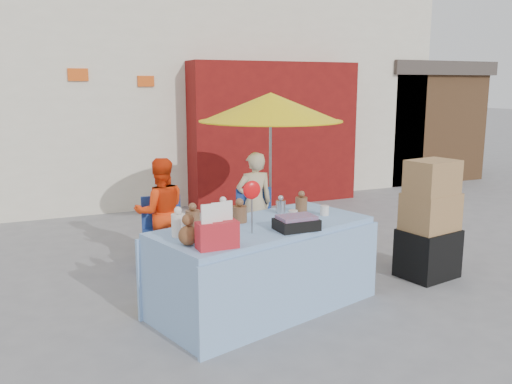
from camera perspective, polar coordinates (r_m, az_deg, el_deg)
name	(u,v)px	position (r m, az deg, el deg)	size (l,w,h in m)	color
ground	(258,298)	(5.77, 0.24, -11.05)	(80.00, 80.00, 0.00)	slate
backdrop	(142,43)	(12.72, -11.94, 15.10)	(14.00, 8.00, 7.80)	silver
market_table	(263,266)	(5.38, 0.72, -7.76)	(2.42, 1.61, 1.34)	#82A5D1
chair_left	(165,247)	(6.70, -9.58, -5.71)	(0.52, 0.51, 0.85)	navy
chair_right	(259,235)	(7.09, 0.28, -4.60)	(0.52, 0.51, 0.85)	navy
vendor_orange	(161,212)	(6.72, -9.99, -2.07)	(0.64, 0.50, 1.33)	#ED370C
vendor_beige	(254,203)	(7.11, -0.17, -1.12)	(0.49, 0.32, 1.34)	#C9B78E
umbrella	(271,108)	(7.21, 1.55, 8.86)	(1.90, 1.90, 2.09)	gray
box_stack	(430,224)	(6.49, 17.80, -3.21)	(0.70, 0.61, 1.37)	black
tarp_bundle	(177,295)	(5.50, -8.35, -10.67)	(0.66, 0.53, 0.30)	yellow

